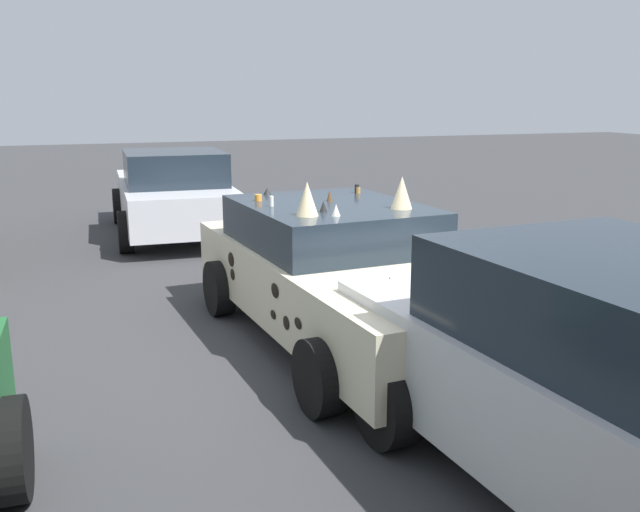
# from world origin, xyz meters

# --- Properties ---
(ground_plane) EXTENTS (60.00, 60.00, 0.00)m
(ground_plane) POSITION_xyz_m (0.00, 0.00, 0.00)
(ground_plane) COLOR #38383A
(art_car_decorated) EXTENTS (4.54, 2.31, 1.64)m
(art_car_decorated) POSITION_xyz_m (0.09, 0.01, 0.69)
(art_car_decorated) COLOR beige
(art_car_decorated) RESTS_ON ground
(parked_sedan_near_right) EXTENTS (4.43, 2.12, 1.47)m
(parked_sedan_near_right) POSITION_xyz_m (6.08, 0.81, 0.72)
(parked_sedan_near_right) COLOR silver
(parked_sedan_near_right) RESTS_ON ground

